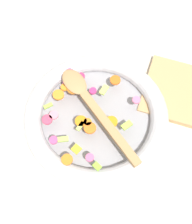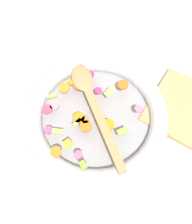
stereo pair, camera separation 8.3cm
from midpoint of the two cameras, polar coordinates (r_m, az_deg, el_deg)
ground_plane at (r=0.88m, az=2.70°, el=-1.69°), size 4.00×4.00×0.00m
skillet at (r=0.86m, az=2.76°, el=-1.09°), size 0.40×0.40×0.05m
chopped_vegetables at (r=0.83m, az=0.28°, el=0.53°), size 0.25×0.30×0.01m
wooden_spoon at (r=0.83m, az=2.35°, el=1.27°), size 0.29×0.23×0.01m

